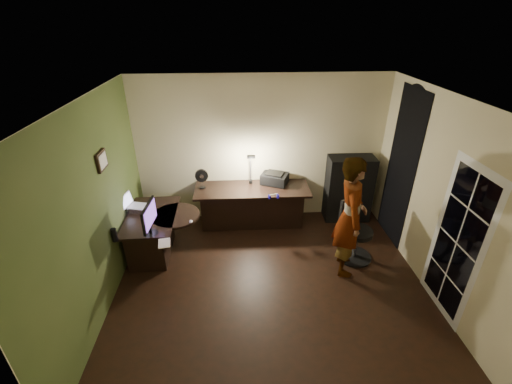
{
  "coord_description": "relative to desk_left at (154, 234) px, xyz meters",
  "views": [
    {
      "loc": [
        -0.46,
        -3.82,
        3.57
      ],
      "look_at": [
        -0.15,
        1.05,
        1.0
      ],
      "focal_mm": 24.0,
      "sensor_mm": 36.0,
      "label": 1
    }
  ],
  "objects": [
    {
      "name": "floor",
      "position": [
        1.83,
        -0.89,
        -0.37
      ],
      "size": [
        4.5,
        4.0,
        0.01
      ],
      "primitive_type": "cube",
      "color": "black",
      "rests_on": "ground"
    },
    {
      "name": "ceiling",
      "position": [
        1.83,
        -0.89,
        2.34
      ],
      "size": [
        4.5,
        4.0,
        0.01
      ],
      "primitive_type": "cube",
      "color": "silver",
      "rests_on": "floor"
    },
    {
      "name": "wall_back",
      "position": [
        1.83,
        1.11,
        0.99
      ],
      "size": [
        4.5,
        0.01,
        2.7
      ],
      "primitive_type": "cube",
      "color": "beige",
      "rests_on": "floor"
    },
    {
      "name": "wall_front",
      "position": [
        1.83,
        -2.9,
        0.99
      ],
      "size": [
        4.5,
        0.01,
        2.7
      ],
      "primitive_type": "cube",
      "color": "beige",
      "rests_on": "floor"
    },
    {
      "name": "wall_left",
      "position": [
        -0.42,
        -0.89,
        0.99
      ],
      "size": [
        0.01,
        4.0,
        2.7
      ],
      "primitive_type": "cube",
      "color": "beige",
      "rests_on": "floor"
    },
    {
      "name": "wall_right",
      "position": [
        4.08,
        -0.89,
        0.99
      ],
      "size": [
        0.01,
        4.0,
        2.7
      ],
      "primitive_type": "cube",
      "color": "beige",
      "rests_on": "floor"
    },
    {
      "name": "green_wall_overlay",
      "position": [
        -0.41,
        -0.89,
        0.99
      ],
      "size": [
        0.0,
        4.0,
        2.7
      ],
      "primitive_type": "cube",
      "color": "#435424",
      "rests_on": "floor"
    },
    {
      "name": "arched_doorway",
      "position": [
        4.07,
        0.26,
        0.94
      ],
      "size": [
        0.01,
        0.9,
        2.6
      ],
      "primitive_type": "cube",
      "color": "black",
      "rests_on": "floor"
    },
    {
      "name": "french_door",
      "position": [
        4.07,
        -1.44,
        0.69
      ],
      "size": [
        0.02,
        0.92,
        2.1
      ],
      "primitive_type": "cube",
      "color": "white",
      "rests_on": "floor"
    },
    {
      "name": "framed_picture",
      "position": [
        -0.39,
        -0.44,
        1.49
      ],
      "size": [
        0.04,
        0.3,
        0.25
      ],
      "primitive_type": "cube",
      "color": "black",
      "rests_on": "wall_left"
    },
    {
      "name": "desk_left",
      "position": [
        0.0,
        0.0,
        0.0
      ],
      "size": [
        0.78,
        1.26,
        0.72
      ],
      "primitive_type": "cube",
      "rotation": [
        0.0,
        0.0,
        0.01
      ],
      "color": "black",
      "rests_on": "floor"
    },
    {
      "name": "desk_right",
      "position": [
        1.65,
        0.74,
        0.02
      ],
      "size": [
        2.06,
        0.73,
        0.77
      ],
      "primitive_type": "cube",
      "rotation": [
        0.0,
        0.0,
        -0.01
      ],
      "color": "black",
      "rests_on": "floor"
    },
    {
      "name": "cabinet",
      "position": [
        3.47,
        0.89,
        0.27
      ],
      "size": [
        0.85,
        0.45,
        1.26
      ],
      "primitive_type": "cube",
      "rotation": [
        0.0,
        0.0,
        -0.03
      ],
      "color": "black",
      "rests_on": "floor"
    },
    {
      "name": "laptop_stand",
      "position": [
        -0.28,
        0.17,
        0.39
      ],
      "size": [
        0.24,
        0.2,
        0.09
      ],
      "primitive_type": "cube",
      "rotation": [
        0.0,
        0.0,
        0.05
      ],
      "color": "silver",
      "rests_on": "desk_left"
    },
    {
      "name": "laptop",
      "position": [
        -0.24,
        0.17,
        0.55
      ],
      "size": [
        0.39,
        0.37,
        0.22
      ],
      "primitive_type": "cube",
      "rotation": [
        0.0,
        0.0,
        -0.24
      ],
      "color": "silver",
      "rests_on": "laptop_stand"
    },
    {
      "name": "monitor",
      "position": [
        0.1,
        -0.5,
        0.53
      ],
      "size": [
        0.15,
        0.55,
        0.36
      ],
      "primitive_type": "cube",
      "rotation": [
        0.0,
        0.0,
        -0.08
      ],
      "color": "black",
      "rests_on": "desk_left"
    },
    {
      "name": "mouse",
      "position": [
        0.65,
        -0.22,
        0.36
      ],
      "size": [
        0.07,
        0.09,
        0.03
      ],
      "primitive_type": "ellipsoid",
      "rotation": [
        0.0,
        0.0,
        0.19
      ],
      "color": "silver",
      "rests_on": "desk_left"
    },
    {
      "name": "phone",
      "position": [
        0.03,
        0.2,
        0.35
      ],
      "size": [
        0.1,
        0.14,
        0.01
      ],
      "primitive_type": "cube",
      "rotation": [
        0.0,
        0.0,
        0.36
      ],
      "color": "black",
      "rests_on": "desk_left"
    },
    {
      "name": "pen",
      "position": [
        -0.02,
        0.25,
        0.35
      ],
      "size": [
        0.05,
        0.15,
        0.01
      ],
      "primitive_type": "cube",
      "rotation": [
        0.0,
        0.0,
        0.24
      ],
      "color": "black",
      "rests_on": "desk_left"
    },
    {
      "name": "speaker",
      "position": [
        -0.36,
        -0.64,
        0.45
      ],
      "size": [
        0.09,
        0.09,
        0.2
      ],
      "primitive_type": "cylinder",
      "rotation": [
        0.0,
        0.0,
        -0.16
      ],
      "color": "black",
      "rests_on": "desk_left"
    },
    {
      "name": "notepad",
      "position": [
        0.34,
        -0.74,
        0.35
      ],
      "size": [
        0.2,
        0.25,
        0.01
      ],
      "primitive_type": "cube",
      "rotation": [
        0.0,
        0.0,
        0.16
      ],
      "color": "silver",
      "rests_on": "desk_left"
    },
    {
      "name": "desk_fan",
      "position": [
        0.76,
        0.81,
        0.6
      ],
      "size": [
        0.24,
        0.16,
        0.35
      ],
      "primitive_type": "cube",
      "rotation": [
        0.0,
        0.0,
        0.14
      ],
      "color": "black",
      "rests_on": "desk_right"
    },
    {
      "name": "headphones",
      "position": [
        1.99,
        0.33,
        0.46
      ],
      "size": [
        0.19,
        0.12,
        0.09
      ],
      "primitive_type": "cube",
      "rotation": [
        0.0,
        0.0,
        0.29
      ],
      "color": "#0C077B",
      "rests_on": "desk_right"
    },
    {
      "name": "printer",
      "position": [
        2.07,
        0.91,
        0.52
      ],
      "size": [
        0.56,
        0.51,
        0.2
      ],
      "primitive_type": "cube",
      "rotation": [
        0.0,
        0.0,
        -0.41
      ],
      "color": "black",
      "rests_on": "desk_right"
    },
    {
      "name": "desk_lamp",
      "position": [
        1.63,
        0.94,
        0.76
      ],
      "size": [
        0.18,
        0.32,
        0.67
      ],
      "primitive_type": "cube",
      "rotation": [
        0.0,
        0.0,
        0.07
      ],
      "color": "black",
      "rests_on": "desk_right"
    },
    {
      "name": "office_chair",
      "position": [
        3.26,
        -0.34,
        0.14
      ],
      "size": [
        0.74,
        0.74,
        1.0
      ],
      "primitive_type": "cube",
      "rotation": [
        0.0,
        0.0,
        0.43
      ],
      "color": "black",
      "rests_on": "floor"
    },
    {
      "name": "person",
      "position": [
        3.01,
        -0.59,
        0.58
      ],
      "size": [
        0.55,
        0.73,
        1.87
      ],
      "primitive_type": "imported",
      "rotation": [
        0.0,
        0.0,
        1.41
      ],
      "color": "#D8A88C",
      "rests_on": "floor"
    }
  ]
}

